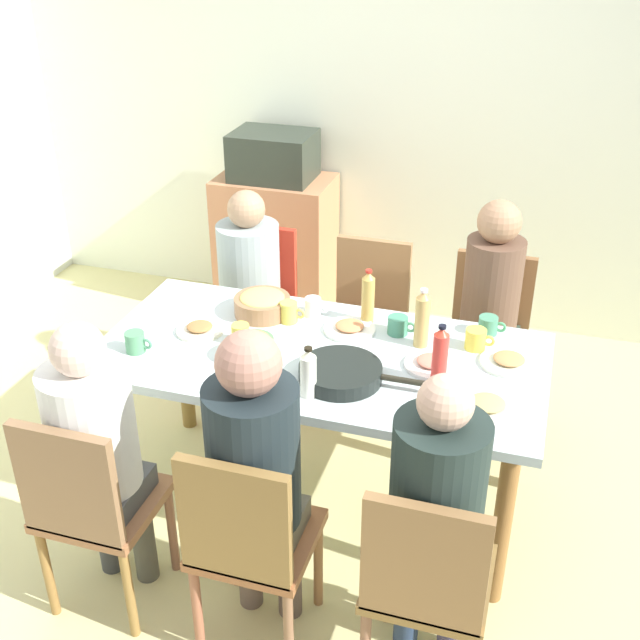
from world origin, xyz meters
TOP-DOWN VIEW (x-y plane):
  - ground_plane at (0.00, 0.00)m, footprint 6.00×6.00m
  - wall_back at (0.00, 1.97)m, footprint 5.24×0.12m
  - dining_table at (0.00, 0.00)m, footprint 1.82×0.89m
  - chair_0 at (0.00, -0.82)m, footprint 0.40×0.40m
  - person_0 at (0.00, -0.73)m, footprint 0.31×0.31m
  - chair_1 at (0.00, 0.82)m, footprint 0.40×0.40m
  - chair_2 at (0.61, 0.82)m, footprint 0.40×0.40m
  - person_2 at (0.61, 0.73)m, footprint 0.30×0.30m
  - chair_3 at (-0.61, -0.82)m, footprint 0.40×0.40m
  - person_3 at (-0.61, -0.73)m, footprint 0.31×0.31m
  - chair_4 at (-0.61, 0.82)m, footprint 0.40×0.40m
  - person_4 at (-0.61, 0.73)m, footprint 0.31×0.31m
  - chair_5 at (0.61, -0.82)m, footprint 0.40×0.40m
  - person_5 at (0.61, -0.73)m, footprint 0.30×0.30m
  - plate_0 at (0.45, 0.02)m, footprint 0.22×0.22m
  - plate_1 at (0.74, 0.13)m, footprint 0.23×0.23m
  - plate_2 at (-0.54, 0.01)m, footprint 0.20×0.20m
  - plate_3 at (0.07, 0.21)m, footprint 0.22×0.22m
  - plate_4 at (0.70, -0.20)m, footprint 0.24×0.24m
  - bowl_0 at (-0.23, -0.14)m, footprint 0.16×0.16m
  - bowl_1 at (-0.34, 0.24)m, footprint 0.25×0.25m
  - serving_pan at (0.14, -0.17)m, footprint 0.50×0.32m
  - cup_0 at (-0.12, 0.30)m, footprint 0.11×0.07m
  - cup_1 at (-0.20, 0.21)m, footprint 0.11×0.08m
  - cup_2 at (0.60, 0.22)m, footprint 0.12×0.09m
  - cup_3 at (0.64, 0.36)m, footprint 0.12×0.08m
  - cup_4 at (-0.33, -0.02)m, footprint 0.11×0.07m
  - cup_5 at (-0.72, -0.21)m, footprint 0.12×0.08m
  - cup_6 at (0.27, 0.25)m, footprint 0.12×0.09m
  - cup_7 at (0.58, -0.36)m, footprint 0.12×0.08m
  - bottle_0 at (0.38, 0.18)m, footprint 0.06×0.06m
  - bottle_1 at (0.50, -0.09)m, footprint 0.06×0.06m
  - bottle_2 at (0.12, 0.31)m, footprint 0.06×0.06m
  - bottle_3 at (0.05, -0.31)m, footprint 0.06×0.06m
  - side_cabinet at (-0.80, 1.67)m, footprint 0.70×0.44m
  - microwave at (-0.80, 1.67)m, footprint 0.48×0.36m

SIDE VIEW (x-z plane):
  - ground_plane at x=0.00m, z-range 0.00..0.00m
  - side_cabinet at x=-0.80m, z-range 0.00..0.90m
  - chair_0 at x=0.00m, z-range 0.06..0.96m
  - chair_1 at x=0.00m, z-range 0.06..0.96m
  - chair_2 at x=0.61m, z-range 0.06..0.96m
  - chair_3 at x=-0.61m, z-range 0.06..0.96m
  - chair_4 at x=-0.61m, z-range 0.06..0.96m
  - chair_5 at x=0.61m, z-range 0.06..0.96m
  - dining_table at x=0.00m, z-range 0.30..1.07m
  - person_4 at x=-0.61m, z-range 0.12..1.27m
  - person_3 at x=-0.61m, z-range 0.12..1.32m
  - person_5 at x=0.61m, z-range 0.11..1.34m
  - person_2 at x=0.61m, z-range 0.11..1.35m
  - person_0 at x=0.00m, z-range 0.13..1.40m
  - plate_0 at x=0.45m, z-range 0.77..0.81m
  - plate_2 at x=-0.54m, z-range 0.77..0.81m
  - plate_3 at x=0.07m, z-range 0.77..0.81m
  - plate_1 at x=0.74m, z-range 0.77..0.81m
  - plate_4 at x=0.70m, z-range 0.77..0.81m
  - serving_pan at x=0.14m, z-range 0.78..0.84m
  - cup_7 at x=0.58m, z-range 0.78..0.85m
  - cup_6 at x=0.27m, z-range 0.78..0.85m
  - cup_3 at x=0.64m, z-range 0.78..0.85m
  - cup_0 at x=-0.12m, z-range 0.78..0.86m
  - cup_4 at x=-0.33m, z-range 0.78..0.86m
  - cup_5 at x=-0.72m, z-range 0.78..0.86m
  - cup_2 at x=0.60m, z-range 0.78..0.86m
  - cup_1 at x=-0.20m, z-range 0.78..0.87m
  - bowl_1 at x=-0.34m, z-range 0.78..0.88m
  - bowl_0 at x=-0.23m, z-range 0.78..0.89m
  - bottle_3 at x=0.05m, z-range 0.77..0.98m
  - bottle_2 at x=0.12m, z-range 0.77..1.02m
  - bottle_1 at x=0.50m, z-range 0.77..1.02m
  - bottle_0 at x=0.38m, z-range 0.77..1.03m
  - microwave at x=-0.80m, z-range 0.90..1.18m
  - wall_back at x=0.00m, z-range 0.00..2.60m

